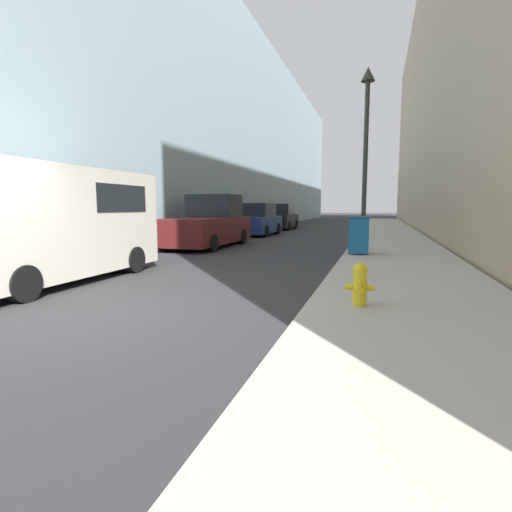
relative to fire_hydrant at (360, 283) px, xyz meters
name	(u,v)px	position (x,y,z in m)	size (l,w,h in m)	color
ground_plane	(55,317)	(-4.27, -1.53, -0.46)	(200.00, 200.00, 0.00)	#2D2D30
sidewalk_right	(391,236)	(0.87, 16.47, -0.40)	(3.35, 60.00, 0.12)	#ADA89E
building_left_glass	(197,140)	(-14.17, 24.47, 6.56)	(12.00, 60.00, 14.04)	#99B7C6
fire_hydrant	(360,283)	(0.00, 0.00, 0.00)	(0.45, 0.34, 0.65)	yellow
trash_bin	(359,235)	(-0.35, 6.86, 0.27)	(0.62, 0.70, 1.18)	#19609E
lamppost	(366,137)	(-0.33, 9.68, 3.74)	(0.51, 0.51, 6.56)	#2D332D
white_van	(52,220)	(-6.42, 0.75, 0.86)	(2.13, 5.19, 2.41)	beige
pickup_truck	(207,225)	(-6.42, 8.81, 0.41)	(2.20, 5.26, 2.11)	#561919
parked_sedan_near	(257,221)	(-6.33, 15.53, 0.35)	(1.90, 4.46, 1.81)	navy
parked_sedan_far	(281,218)	(-6.46, 21.77, 0.35)	(1.85, 4.16, 1.81)	black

